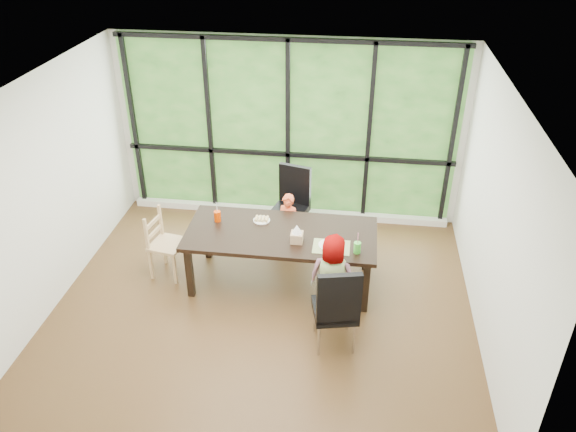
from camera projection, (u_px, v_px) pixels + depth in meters
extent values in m
plane|color=black|center=(264.00, 303.00, 6.89)|extent=(5.00, 5.00, 0.00)
plane|color=silver|center=(288.00, 130.00, 8.11)|extent=(5.00, 0.00, 5.00)
cube|color=#264F1D|center=(288.00, 131.00, 8.09)|extent=(4.80, 0.02, 2.65)
cube|color=silver|center=(288.00, 212.00, 8.69)|extent=(4.80, 0.12, 0.10)
cube|color=black|center=(281.00, 257.00, 7.07)|extent=(2.40, 1.23, 0.75)
cube|color=black|center=(290.00, 206.00, 7.85)|extent=(0.56, 0.56, 1.08)
cube|color=black|center=(335.00, 305.00, 6.03)|extent=(0.55, 0.55, 1.08)
cube|color=tan|center=(168.00, 244.00, 7.19)|extent=(0.47, 0.48, 0.90)
imported|color=#EF572F|center=(288.00, 225.00, 7.56)|extent=(0.39, 0.33, 0.92)
imported|color=gray|center=(333.00, 279.00, 6.40)|extent=(0.60, 0.45, 1.11)
cube|color=tan|center=(331.00, 247.00, 6.60)|extent=(0.43, 0.32, 0.01)
cylinder|color=white|center=(262.00, 220.00, 7.11)|extent=(0.21, 0.21, 0.01)
cylinder|color=white|center=(329.00, 245.00, 6.62)|extent=(0.26, 0.26, 0.02)
cylinder|color=#D73900|center=(217.00, 216.00, 7.08)|extent=(0.09, 0.09, 0.14)
cylinder|color=green|center=(357.00, 248.00, 6.47)|extent=(0.08, 0.08, 0.13)
cube|color=tan|center=(297.00, 237.00, 6.67)|extent=(0.14, 0.14, 0.12)
cylinder|color=white|center=(217.00, 209.00, 7.02)|extent=(0.01, 0.04, 0.20)
cylinder|color=pink|center=(358.00, 240.00, 6.42)|extent=(0.01, 0.04, 0.20)
cone|color=white|center=(297.00, 229.00, 6.61)|extent=(0.12, 0.12, 0.11)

